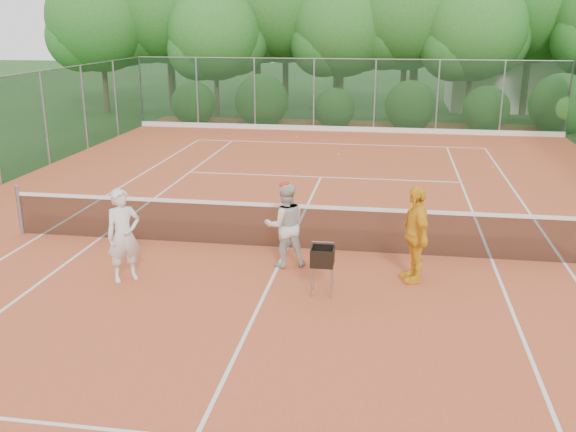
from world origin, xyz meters
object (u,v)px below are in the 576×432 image
object	(u,v)px
player_white	(124,235)
player_center_grp	(285,225)
player_yellow	(415,234)
ball_hopper	(322,257)

from	to	relation	value
player_white	player_center_grp	world-z (taller)	player_white
player_center_grp	player_yellow	size ratio (longest dim) A/B	0.94
player_center_grp	player_yellow	distance (m)	2.44
player_center_grp	ball_hopper	world-z (taller)	player_center_grp
player_white	player_yellow	world-z (taller)	player_yellow
player_white	ball_hopper	size ratio (longest dim) A/B	2.00
player_center_grp	ball_hopper	bearing A→B (deg)	-55.63
player_yellow	player_white	bearing A→B (deg)	-98.43
player_center_grp	player_yellow	world-z (taller)	player_yellow
player_white	player_yellow	xyz separation A→B (m)	(5.15, 0.81, 0.04)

